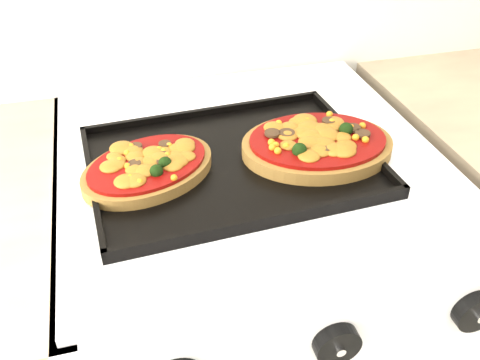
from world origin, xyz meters
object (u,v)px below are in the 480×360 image
object	(u,v)px
baking_tray	(231,160)
pizza_right	(317,143)
stove	(247,337)
pizza_left	(148,166)

from	to	relation	value
baking_tray	pizza_right	size ratio (longest dim) A/B	1.80
stove	pizza_left	distance (m)	0.51
pizza_right	pizza_left	bearing A→B (deg)	178.17
baking_tray	pizza_right	bearing A→B (deg)	-7.53
stove	pizza_left	xyz separation A→B (m)	(-0.16, -0.03, 0.48)
pizza_left	pizza_right	bearing A→B (deg)	-1.83
stove	baking_tray	xyz separation A→B (m)	(-0.04, -0.03, 0.47)
baking_tray	pizza_left	world-z (taller)	pizza_left
pizza_right	baking_tray	bearing A→B (deg)	175.43
stove	baking_tray	world-z (taller)	baking_tray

